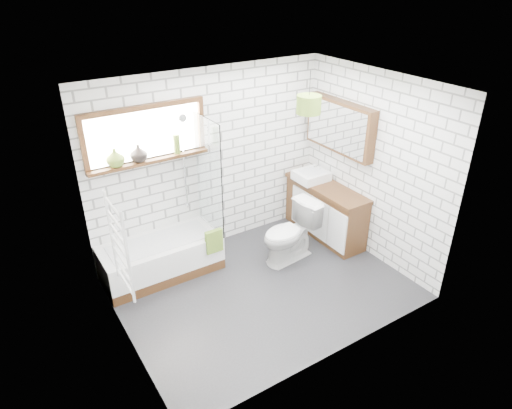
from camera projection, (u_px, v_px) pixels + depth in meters
floor at (263, 288)px, 5.72m from camera, size 3.40×2.60×0.01m
ceiling at (265, 88)px, 4.54m from camera, size 3.40×2.60×0.01m
wall_back at (210, 162)px, 6.10m from camera, size 3.40×0.01×2.50m
wall_front at (343, 255)px, 4.16m from camera, size 3.40×0.01×2.50m
wall_left at (114, 244)px, 4.32m from camera, size 0.01×2.60×2.50m
wall_right at (373, 167)px, 5.94m from camera, size 0.01×2.60×2.50m
window at (146, 135)px, 5.41m from camera, size 1.52×0.16×0.68m
towel_radiator at (119, 247)px, 4.36m from camera, size 0.06×0.52×1.00m
mirror_cabinet at (340, 127)px, 6.16m from camera, size 0.16×1.20×0.70m
shower_riser at (184, 162)px, 5.83m from camera, size 0.02×0.02×1.30m
bathtub at (161, 258)px, 5.88m from camera, size 1.50×0.66×0.49m
shower_screen at (208, 175)px, 5.76m from camera, size 0.02×0.72×1.50m
towel_green at (214, 241)px, 5.81m from camera, size 0.23×0.06×0.31m
towel_beige at (214, 241)px, 5.81m from camera, size 0.21×0.05×0.27m
vanity at (325, 211)px, 6.67m from camera, size 0.45×1.39×0.80m
basin at (311, 176)px, 6.65m from camera, size 0.46×0.40×0.13m
tap at (320, 170)px, 6.69m from camera, size 0.03×0.03×0.15m
toilet at (290, 233)px, 6.10m from camera, size 0.54×0.85×0.82m
vase_olive at (115, 159)px, 5.29m from camera, size 0.26×0.26×0.22m
vase_dark at (139, 155)px, 5.43m from camera, size 0.25×0.25×0.21m
bottle at (177, 146)px, 5.65m from camera, size 0.09×0.09×0.24m
pendant at (309, 104)px, 5.48m from camera, size 0.30×0.30×0.22m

